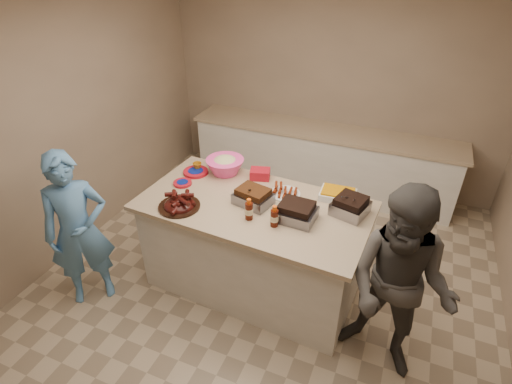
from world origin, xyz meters
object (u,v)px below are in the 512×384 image
at_px(roasting_pan, 349,213).
at_px(island, 254,283).
at_px(rib_platter, 180,207).
at_px(guest_gray, 380,359).
at_px(mustard_bottle, 244,194).
at_px(guest_blue, 97,292).
at_px(bbq_bottle_b, 274,226).
at_px(coleslaw_bowl, 225,173).
at_px(plastic_cup, 198,170).
at_px(bbq_bottle_a, 249,219).

bearing_deg(roasting_pan, island, -152.59).
bearing_deg(rib_platter, guest_gray, -3.29).
distance_m(mustard_bottle, guest_blue, 1.83).
relative_size(island, mustard_bottle, 18.98).
xyz_separation_m(bbq_bottle_b, mustard_bottle, (-0.43, 0.36, -0.00)).
relative_size(bbq_bottle_b, guest_blue, 0.13).
bearing_deg(rib_platter, guest_blue, -151.92).
height_order(rib_platter, roasting_pan, rib_platter).
bearing_deg(island, guest_blue, -149.03).
xyz_separation_m(coleslaw_bowl, guest_blue, (-0.93, -1.16, -0.99)).
distance_m(island, bbq_bottle_b, 1.06).
distance_m(rib_platter, bbq_bottle_b, 0.89).
distance_m(island, plastic_cup, 1.31).
distance_m(coleslaw_bowl, mustard_bottle, 0.46).
bearing_deg(plastic_cup, roasting_pan, -5.97).
relative_size(roasting_pan, plastic_cup, 3.01).
relative_size(coleslaw_bowl, plastic_cup, 4.18).
distance_m(roasting_pan, guest_blue, 2.63).
relative_size(plastic_cup, guest_blue, 0.06).
bearing_deg(bbq_bottle_b, guest_gray, -9.60).
bearing_deg(coleslaw_bowl, guest_blue, -128.65).
distance_m(bbq_bottle_a, plastic_cup, 1.02).
xyz_separation_m(bbq_bottle_a, guest_blue, (-1.47, -0.52, -0.99)).
bearing_deg(guest_gray, mustard_bottle, 175.39).
height_order(rib_platter, plastic_cup, rib_platter).
bearing_deg(bbq_bottle_b, guest_blue, -163.50).
bearing_deg(mustard_bottle, guest_gray, -19.74).
height_order(plastic_cup, guest_blue, plastic_cup).
bearing_deg(bbq_bottle_b, bbq_bottle_a, 177.30).
bearing_deg(bbq_bottle_b, roasting_pan, 37.59).
bearing_deg(roasting_pan, guest_blue, -142.87).
bearing_deg(rib_platter, island, 26.76).
height_order(rib_platter, coleslaw_bowl, coleslaw_bowl).
bearing_deg(guest_gray, guest_blue, -158.13).
height_order(coleslaw_bowl, bbq_bottle_b, coleslaw_bowl).
distance_m(bbq_bottle_a, bbq_bottle_b, 0.23).
height_order(coleslaw_bowl, mustard_bottle, coleslaw_bowl).
height_order(island, rib_platter, rib_platter).
relative_size(rib_platter, plastic_cup, 4.05).
bearing_deg(mustard_bottle, island, -38.75).
bearing_deg(bbq_bottle_b, rib_platter, -175.66).
xyz_separation_m(plastic_cup, guest_gray, (2.13, -0.77, -0.99)).
relative_size(island, guest_gray, 1.24).
height_order(island, bbq_bottle_b, bbq_bottle_b).
distance_m(rib_platter, coleslaw_bowl, 0.73).
bearing_deg(guest_gray, rib_platter, -168.16).
xyz_separation_m(coleslaw_bowl, plastic_cup, (-0.29, -0.06, 0.00)).
relative_size(bbq_bottle_a, plastic_cup, 2.16).
distance_m(roasting_pan, bbq_bottle_b, 0.69).
relative_size(roasting_pan, guest_gray, 0.17).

